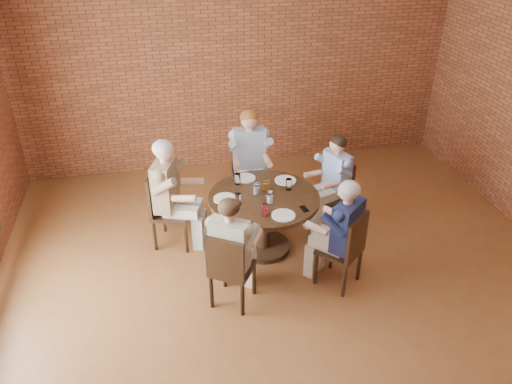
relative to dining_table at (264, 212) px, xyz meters
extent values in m
plane|color=brown|center=(0.13, -1.11, -0.53)|extent=(7.00, 7.00, 0.00)
plane|color=brown|center=(0.13, 2.39, 1.17)|extent=(7.00, 0.00, 7.00)
cylinder|color=#332011|center=(0.00, 0.00, -0.50)|extent=(0.65, 0.65, 0.06)
cylinder|color=#332011|center=(0.00, 0.00, -0.18)|extent=(0.18, 0.18, 0.64)
cylinder|color=#362313|center=(0.00, 0.00, 0.20)|extent=(1.29, 1.29, 0.05)
cube|color=#332011|center=(0.96, 0.35, -0.10)|extent=(0.49, 0.49, 0.04)
cube|color=#332011|center=(1.13, 0.41, 0.14)|extent=(0.17, 0.38, 0.44)
cylinder|color=#332011|center=(0.76, 0.45, -0.32)|extent=(0.04, 0.04, 0.41)
cylinder|color=#332011|center=(0.87, 0.14, -0.32)|extent=(0.04, 0.04, 0.41)
cylinder|color=#332011|center=(1.06, 0.56, -0.32)|extent=(0.04, 0.04, 0.41)
cylinder|color=#332011|center=(1.17, 0.25, -0.32)|extent=(0.04, 0.04, 0.41)
cube|color=#332011|center=(0.04, 1.05, -0.10)|extent=(0.46, 0.46, 0.04)
cube|color=#332011|center=(0.05, 1.25, 0.18)|extent=(0.45, 0.06, 0.51)
cylinder|color=#332011|center=(-0.16, 0.86, -0.32)|extent=(0.04, 0.04, 0.41)
cylinder|color=#332011|center=(0.23, 0.85, -0.32)|extent=(0.04, 0.04, 0.41)
cylinder|color=#332011|center=(-0.15, 1.25, -0.32)|extent=(0.04, 0.04, 0.41)
cylinder|color=#332011|center=(0.24, 1.23, -0.32)|extent=(0.04, 0.04, 0.41)
cube|color=#332011|center=(-1.05, 0.37, -0.10)|extent=(0.57, 0.57, 0.04)
cube|color=#332011|center=(-1.24, 0.44, 0.18)|extent=(0.19, 0.44, 0.51)
cylinder|color=#332011|center=(-0.93, 0.12, -0.32)|extent=(0.04, 0.04, 0.41)
cylinder|color=#332011|center=(-0.80, 0.49, -0.32)|extent=(0.04, 0.04, 0.41)
cylinder|color=#332011|center=(-1.30, 0.25, -0.32)|extent=(0.04, 0.04, 0.41)
cylinder|color=#332011|center=(-1.17, 0.62, -0.32)|extent=(0.04, 0.04, 0.41)
cube|color=#332011|center=(-0.52, -0.83, -0.10)|extent=(0.56, 0.56, 0.04)
cube|color=#332011|center=(-0.61, -0.98, 0.15)|extent=(0.36, 0.25, 0.46)
cylinder|color=#332011|center=(-0.28, -0.77, -0.32)|extent=(0.04, 0.04, 0.41)
cylinder|color=#332011|center=(-0.57, -0.59, -0.32)|extent=(0.04, 0.04, 0.41)
cylinder|color=#332011|center=(-0.46, -1.06, -0.32)|extent=(0.04, 0.04, 0.41)
cylinder|color=#332011|center=(-0.75, -0.88, -0.32)|extent=(0.04, 0.04, 0.41)
cube|color=#332011|center=(0.67, -0.76, -0.10)|extent=(0.58, 0.58, 0.04)
cube|color=#332011|center=(0.79, -0.90, 0.16)|extent=(0.33, 0.30, 0.47)
cylinder|color=#332011|center=(0.69, -0.52, -0.32)|extent=(0.04, 0.04, 0.41)
cylinder|color=#332011|center=(0.42, -0.75, -0.32)|extent=(0.04, 0.04, 0.41)
cylinder|color=#332011|center=(0.92, -0.78, -0.32)|extent=(0.04, 0.04, 0.41)
cylinder|color=#332011|center=(0.65, -1.01, -0.32)|extent=(0.04, 0.04, 0.41)
cylinder|color=white|center=(0.33, 0.30, 0.23)|extent=(0.26, 0.26, 0.01)
cylinder|color=white|center=(-0.14, 0.45, 0.23)|extent=(0.26, 0.26, 0.01)
cylinder|color=white|center=(-0.45, 0.03, 0.23)|extent=(0.26, 0.26, 0.01)
cylinder|color=white|center=(0.11, -0.45, 0.23)|extent=(0.26, 0.26, 0.01)
cylinder|color=white|center=(0.32, 0.09, 0.29)|extent=(0.07, 0.07, 0.14)
cylinder|color=white|center=(0.06, 0.13, 0.29)|extent=(0.07, 0.07, 0.14)
cylinder|color=white|center=(-0.25, 0.34, 0.29)|extent=(0.07, 0.07, 0.14)
cylinder|color=white|center=(-0.08, 0.07, 0.29)|extent=(0.07, 0.07, 0.14)
cylinder|color=white|center=(-0.32, -0.12, 0.29)|extent=(0.07, 0.07, 0.14)
cylinder|color=white|center=(-0.08, -0.40, 0.29)|extent=(0.07, 0.07, 0.14)
cylinder|color=white|center=(0.04, -0.15, 0.29)|extent=(0.07, 0.07, 0.14)
cube|color=black|center=(0.37, -0.36, 0.23)|extent=(0.08, 0.13, 0.01)
camera|label=1|loc=(-1.10, -4.81, 3.20)|focal=35.00mm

